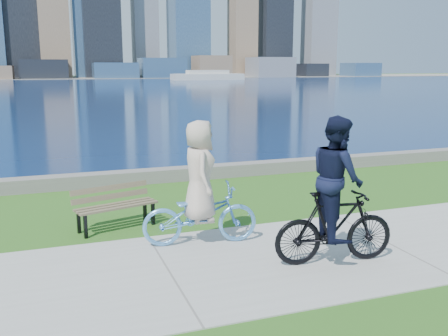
# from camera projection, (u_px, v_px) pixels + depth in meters

# --- Properties ---
(ground) EXTENTS (320.00, 320.00, 0.00)m
(ground) POSITION_uv_depth(u_px,v_px,m) (170.00, 274.00, 7.66)
(ground) COLOR #255516
(ground) RESTS_ON ground
(concrete_path) EXTENTS (80.00, 3.50, 0.02)m
(concrete_path) POSITION_uv_depth(u_px,v_px,m) (170.00, 273.00, 7.66)
(concrete_path) COLOR #9E9E99
(concrete_path) RESTS_ON ground
(seawall) EXTENTS (90.00, 0.50, 0.35)m
(seawall) POSITION_uv_depth(u_px,v_px,m) (116.00, 178.00, 13.35)
(seawall) COLOR slate
(seawall) RESTS_ON ground
(bay_water) EXTENTS (320.00, 131.00, 0.01)m
(bay_water) POSITION_uv_depth(u_px,v_px,m) (57.00, 87.00, 74.12)
(bay_water) COLOR #0B214C
(bay_water) RESTS_ON ground
(far_shore) EXTENTS (320.00, 30.00, 0.12)m
(far_shore) POSITION_uv_depth(u_px,v_px,m) (51.00, 78.00, 127.65)
(far_shore) COLOR gray
(far_shore) RESTS_ON ground
(ferry_far) EXTENTS (15.75, 4.50, 2.14)m
(ferry_far) POSITION_uv_depth(u_px,v_px,m) (208.00, 76.00, 109.37)
(ferry_far) COLOR silver
(ferry_far) RESTS_ON ground
(park_bench) EXTENTS (1.68, 0.97, 0.82)m
(park_bench) POSITION_uv_depth(u_px,v_px,m) (114.00, 203.00, 9.76)
(park_bench) COLOR black
(park_bench) RESTS_ON ground
(cyclist_woman) EXTENTS (1.00, 2.12, 2.21)m
(cyclist_woman) POSITION_uv_depth(u_px,v_px,m) (200.00, 199.00, 8.77)
(cyclist_woman) COLOR #61A8EC
(cyclist_woman) RESTS_ON ground
(cyclist_man) EXTENTS (0.85, 2.04, 2.38)m
(cyclist_man) POSITION_uv_depth(u_px,v_px,m) (336.00, 203.00, 7.87)
(cyclist_man) COLOR black
(cyclist_man) RESTS_ON ground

